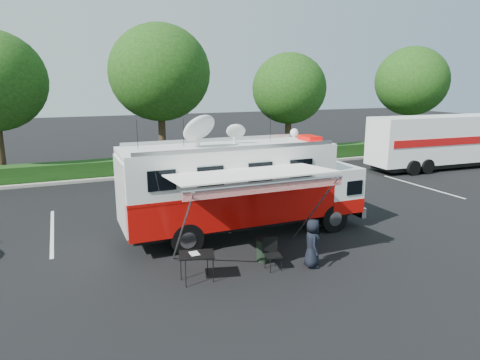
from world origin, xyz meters
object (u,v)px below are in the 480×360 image
Objects in this scene: command_truck at (244,186)px; folding_table at (197,255)px; trash_bin at (263,249)px; semi_trailer at (447,141)px.

command_truck is 8.06× the size of folding_table.
semi_trailer is at bearing 26.77° from trash_bin.
trash_bin is 0.07× the size of semi_trailer.
folding_table reaches higher than trash_bin.
command_truck reaches higher than semi_trailer.
semi_trailer reaches higher than folding_table.
folding_table is (-2.69, -2.97, -1.04)m from command_truck.
semi_trailer reaches higher than trash_bin.
command_truck is 17.93m from semi_trailer.
command_truck is at bearing 47.84° from folding_table.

